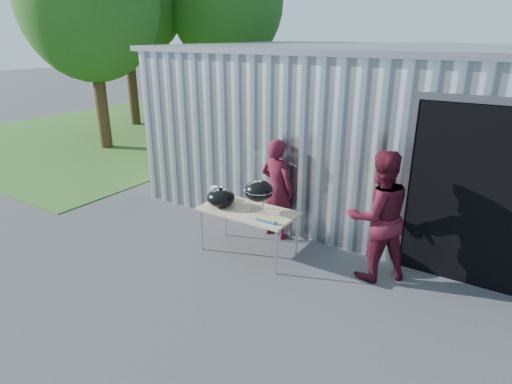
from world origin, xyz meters
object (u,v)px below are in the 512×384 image
Objects in this scene: person_cook at (277,189)px; person_bystander at (378,216)px; kettle_grill at (259,186)px; folding_table at (248,212)px.

person_cook is 0.91× the size of person_bystander.
person_bystander reaches higher than kettle_grill.
person_cook is (-0.13, 0.77, -0.31)m from kettle_grill.
folding_table is at bearing -30.82° from person_bystander.
folding_table is 0.49m from kettle_grill.
kettle_grill is 1.78m from person_bystander.
person_cook is at bearing 87.13° from folding_table.
person_bystander is (1.72, 0.38, -0.23)m from kettle_grill.
person_bystander is at bearing 12.48° from kettle_grill.
person_bystander is at bearing 175.10° from person_cook.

